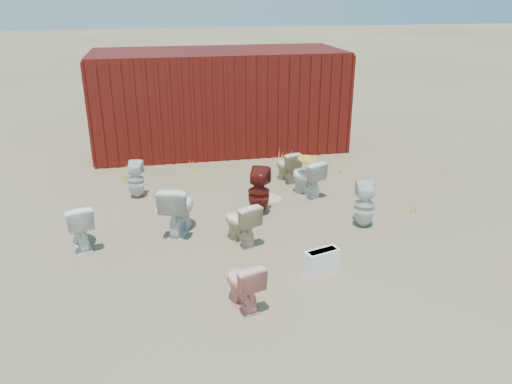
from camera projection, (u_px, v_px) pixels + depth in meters
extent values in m
plane|color=brown|center=(263.00, 237.00, 8.12)|extent=(100.00, 100.00, 0.00)
cube|color=#52100D|center=(219.00, 100.00, 12.39)|extent=(6.00, 2.40, 2.40)
imported|color=white|center=(79.00, 225.00, 7.70)|extent=(0.57, 0.79, 0.72)
imported|color=pink|center=(243.00, 283.00, 6.23)|extent=(0.53, 0.71, 0.65)
imported|color=silver|center=(178.00, 208.00, 8.15)|extent=(0.71, 0.93, 0.84)
imported|color=#5E1410|center=(259.00, 192.00, 8.81)|extent=(0.51, 0.52, 0.85)
imported|color=silver|center=(136.00, 180.00, 9.55)|extent=(0.37, 0.38, 0.71)
imported|color=beige|center=(241.00, 222.00, 7.82)|extent=(0.63, 0.78, 0.70)
imported|color=beige|center=(287.00, 166.00, 10.39)|extent=(0.52, 0.72, 0.66)
imported|color=white|center=(307.00, 178.00, 9.63)|extent=(0.67, 0.82, 0.73)
imported|color=silver|center=(364.00, 205.00, 8.35)|extent=(0.44, 0.45, 0.78)
ellipsoid|color=gold|center=(308.00, 159.00, 9.49)|extent=(0.37, 0.46, 0.02)
cube|color=white|center=(322.00, 261.00, 7.03)|extent=(0.54, 0.33, 0.35)
ellipsoid|color=#C1A78C|center=(272.00, 199.00, 9.58)|extent=(0.39, 0.50, 0.02)
ellipsoid|color=beige|center=(166.00, 210.00, 9.06)|extent=(0.52, 0.57, 0.02)
cone|color=#BBBA4A|center=(131.00, 173.00, 10.50)|extent=(0.36, 0.36, 0.30)
cone|color=#BBBA4A|center=(264.00, 169.00, 10.81)|extent=(0.32, 0.32, 0.25)
cone|color=#BBBA4A|center=(335.00, 165.00, 10.90)|extent=(0.36, 0.36, 0.36)
cone|color=#BBBA4A|center=(195.00, 165.00, 11.09)|extent=(0.30, 0.30, 0.24)
cone|color=#BBBA4A|center=(285.00, 158.00, 11.40)|extent=(0.34, 0.34, 0.34)
cone|color=#BBBA4A|center=(412.00, 206.00, 8.97)|extent=(0.28, 0.28, 0.26)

